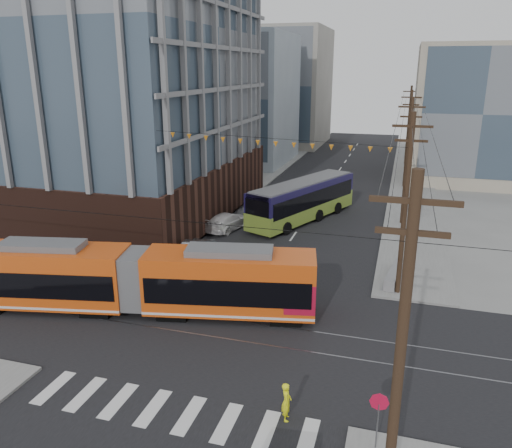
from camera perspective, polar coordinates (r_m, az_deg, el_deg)
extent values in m
plane|color=slate|center=(24.01, -6.45, -16.31)|extent=(160.00, 160.00, 0.00)
cube|color=#381E16|center=(51.11, -20.60, 17.49)|extent=(30.00, 25.00, 28.60)
cube|color=#8C99A5|center=(74.76, -3.26, 14.08)|extent=(18.00, 16.00, 18.00)
cube|color=gray|center=(66.96, 23.71, 11.45)|extent=(14.00, 14.00, 16.00)
cube|color=gray|center=(93.01, 2.84, 15.35)|extent=(16.00, 18.00, 20.00)
cube|color=#8C99A5|center=(87.07, 23.50, 11.86)|extent=(16.00, 16.00, 14.00)
cylinder|color=black|center=(14.54, 15.99, -15.70)|extent=(0.30, 0.30, 11.00)
cylinder|color=black|center=(74.69, 17.01, 10.67)|extent=(0.30, 0.30, 11.00)
imported|color=#99A2AA|center=(36.15, -6.82, -2.97)|extent=(1.96, 4.80, 1.55)
imported|color=silver|center=(42.81, -3.27, 0.32)|extent=(3.15, 5.37, 1.46)
imported|color=slate|center=(46.86, -0.40, 1.80)|extent=(2.87, 5.19, 1.37)
imported|color=#FBFF16|center=(20.73, 3.50, -19.61)|extent=(0.52, 0.67, 1.63)
cube|color=slate|center=(33.78, 15.62, -5.63)|extent=(1.62, 4.47, 0.87)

